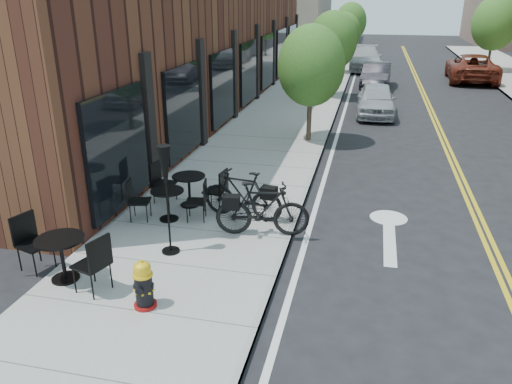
% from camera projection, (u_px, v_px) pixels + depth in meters
% --- Properties ---
extents(ground, '(120.00, 120.00, 0.00)m').
position_uv_depth(ground, '(276.00, 282.00, 8.89)').
color(ground, black).
rests_on(ground, ground).
extents(sidewalk_near, '(4.00, 70.00, 0.12)m').
position_uv_depth(sidewalk_near, '(274.00, 132.00, 18.34)').
color(sidewalk_near, '#9E9B93').
rests_on(sidewalk_near, ground).
extents(building_near, '(5.00, 28.00, 7.00)m').
position_uv_depth(building_near, '(191.00, 26.00, 21.62)').
color(building_near, '#411D15').
rests_on(building_near, ground).
extents(tree_near_a, '(2.20, 2.20, 3.81)m').
position_uv_depth(tree_near_a, '(311.00, 66.00, 16.20)').
color(tree_near_a, '#382B1E').
rests_on(tree_near_a, sidewalk_near).
extents(tree_near_b, '(2.30, 2.30, 3.98)m').
position_uv_depth(tree_near_b, '(332.00, 41.00, 23.40)').
color(tree_near_b, '#382B1E').
rests_on(tree_near_b, sidewalk_near).
extents(tree_near_c, '(2.10, 2.10, 3.67)m').
position_uv_depth(tree_near_c, '(343.00, 33.00, 30.71)').
color(tree_near_c, '#382B1E').
rests_on(tree_near_c, sidewalk_near).
extents(tree_near_d, '(2.40, 2.40, 4.11)m').
position_uv_depth(tree_near_d, '(350.00, 22.00, 37.85)').
color(tree_near_d, '#382B1E').
rests_on(tree_near_d, sidewalk_near).
extents(tree_far_c, '(2.80, 2.80, 4.62)m').
position_uv_depth(tree_far_c, '(495.00, 23.00, 31.31)').
color(tree_far_c, '#382B1E').
rests_on(tree_far_c, sidewalk_far).
extents(fire_hydrant, '(0.45, 0.45, 0.84)m').
position_uv_depth(fire_hydrant, '(144.00, 285.00, 7.87)').
color(fire_hydrant, maroon).
rests_on(fire_hydrant, sidewalk_near).
extents(bicycle_left, '(1.90, 0.79, 1.11)m').
position_uv_depth(bicycle_left, '(243.00, 195.00, 10.98)').
color(bicycle_left, black).
rests_on(bicycle_left, sidewalk_near).
extents(bicycle_right, '(2.00, 0.86, 1.16)m').
position_uv_depth(bicycle_right, '(262.00, 209.00, 10.17)').
color(bicycle_right, black).
rests_on(bicycle_right, sidewalk_near).
extents(bistro_set_a, '(1.97, 1.04, 1.04)m').
position_uv_depth(bistro_set_a, '(62.00, 253.00, 8.58)').
color(bistro_set_a, black).
rests_on(bistro_set_a, sidewalk_near).
extents(bistro_set_b, '(1.72, 0.86, 0.91)m').
position_uv_depth(bistro_set_b, '(168.00, 200.00, 10.92)').
color(bistro_set_b, black).
rests_on(bistro_set_b, sidewalk_near).
extents(bistro_set_c, '(1.83, 0.87, 0.97)m').
position_uv_depth(bistro_set_c, '(189.00, 186.00, 11.65)').
color(bistro_set_c, black).
rests_on(bistro_set_c, sidewalk_near).
extents(patio_umbrella, '(0.35, 0.35, 2.14)m').
position_uv_depth(patio_umbrella, '(166.00, 177.00, 9.13)').
color(patio_umbrella, black).
rests_on(patio_umbrella, sidewalk_near).
extents(parked_car_a, '(1.64, 3.89, 1.31)m').
position_uv_depth(parked_car_a, '(376.00, 100.00, 20.85)').
color(parked_car_a, '#A7AAAF').
rests_on(parked_car_a, ground).
extents(parked_car_b, '(1.64, 4.12, 1.33)m').
position_uv_depth(parked_car_b, '(376.00, 75.00, 27.00)').
color(parked_car_b, black).
rests_on(parked_car_b, ground).
extents(parked_car_c, '(2.33, 5.25, 1.50)m').
position_uv_depth(parked_car_c, '(365.00, 59.00, 33.35)').
color(parked_car_c, '#B1B1B6').
rests_on(parked_car_c, ground).
extents(parked_car_far, '(2.87, 5.75, 1.57)m').
position_uv_depth(parked_car_far, '(472.00, 68.00, 29.01)').
color(parked_car_far, maroon).
rests_on(parked_car_far, ground).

